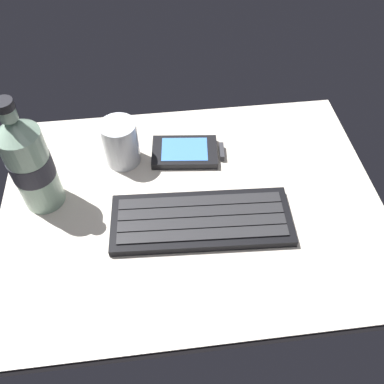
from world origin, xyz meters
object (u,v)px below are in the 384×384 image
(keyboard, at_px, (201,220))
(juice_cup, at_px, (121,144))
(water_bottle, at_px, (30,163))
(handheld_device, at_px, (188,152))

(keyboard, height_order, juice_cup, juice_cup)
(keyboard, height_order, water_bottle, water_bottle)
(handheld_device, relative_size, juice_cup, 1.57)
(handheld_device, bearing_deg, water_bottle, -163.18)
(juice_cup, distance_m, water_bottle, 0.16)
(water_bottle, bearing_deg, keyboard, -17.36)
(handheld_device, distance_m, juice_cup, 0.12)
(handheld_device, xyz_separation_m, water_bottle, (-0.25, -0.08, 0.08))
(keyboard, distance_m, water_bottle, 0.28)
(water_bottle, bearing_deg, handheld_device, 16.82)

